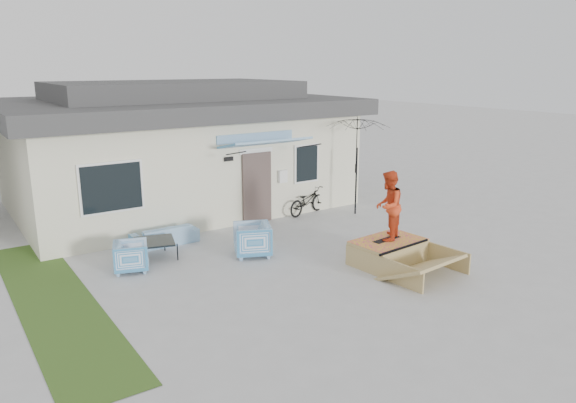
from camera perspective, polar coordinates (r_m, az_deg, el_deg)
ground at (r=12.05m, az=3.67°, el=-7.96°), size 90.00×90.00×0.00m
grass_strip at (r=11.81m, az=-23.59°, el=-9.63°), size 1.40×8.00×0.01m
house at (r=18.31m, az=-11.81°, el=5.77°), size 10.80×8.49×4.10m
loveseat at (r=14.39m, az=-12.99°, el=-3.16°), size 1.71×0.52×0.67m
armchair_left at (r=12.73m, az=-16.32°, el=-5.45°), size 0.89×0.92×0.76m
armchair_right at (r=13.20m, az=-3.82°, el=-3.89°), size 1.09×1.12×0.89m
coffee_table at (r=13.41m, az=-13.97°, el=-4.97°), size 1.15×1.15×0.46m
bicycle at (r=16.81m, az=2.04°, el=0.38°), size 1.72×0.97×1.04m
patio_umbrella at (r=16.72m, az=7.31°, el=4.50°), size 2.43×2.34×2.20m
skate_ramp at (r=12.95m, az=10.57°, el=-5.25°), size 1.84×2.35×0.55m
skateboard at (r=12.89m, az=10.44°, el=-3.92°), size 0.83×0.29×0.05m
skater at (r=12.66m, az=10.61°, el=-0.30°), size 1.01×0.95×1.63m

